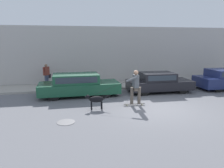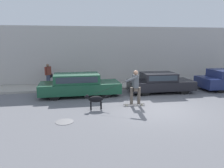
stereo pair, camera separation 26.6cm
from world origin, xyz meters
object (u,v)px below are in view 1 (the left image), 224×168
at_px(parked_car_0, 78,85).
at_px(dog, 96,100).
at_px(parked_car_1, 159,82).
at_px(pedestrian_with_bag, 47,74).
at_px(skateboarder, 135,86).

xyz_separation_m(parked_car_0, dog, (0.66, -2.69, -0.18)).
xyz_separation_m(parked_car_1, pedestrian_with_bag, (-6.91, 2.54, 0.36)).
height_order(parked_car_0, parked_car_1, parked_car_0).
height_order(parked_car_1, dog, parked_car_1).
bearing_deg(pedestrian_with_bag, parked_car_1, 14.05).
height_order(parked_car_1, skateboarder, skateboarder).
relative_size(dog, skateboarder, 0.39).
distance_m(skateboarder, pedestrian_with_bag, 6.83).
xyz_separation_m(parked_car_1, dog, (-4.28, -2.69, -0.14)).
relative_size(parked_car_1, dog, 3.54).
bearing_deg(dog, skateboarder, -171.18).
distance_m(dog, pedestrian_with_bag, 5.88).
distance_m(parked_car_1, dog, 5.06).
relative_size(parked_car_1, pedestrian_with_bag, 2.64).
height_order(parked_car_0, pedestrian_with_bag, pedestrian_with_bag).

